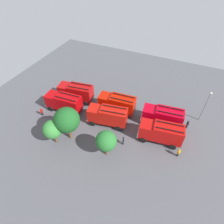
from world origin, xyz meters
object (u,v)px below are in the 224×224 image
tree_0 (106,141)px  traffic_cone_0 (74,125)px  tree_1 (67,120)px  tree_2 (52,129)px  fire_truck_4 (108,115)px  fire_truck_1 (117,103)px  fire_truck_3 (161,132)px  firefighter_0 (123,140)px  fire_truck_2 (76,92)px  traffic_cone_1 (76,122)px  lamppost (206,105)px  fire_truck_0 (163,116)px  firefighter_1 (187,124)px  fire_truck_5 (64,102)px  firefighter_3 (179,153)px  firefighter_2 (42,112)px

tree_0 → traffic_cone_0: bearing=-20.8°
tree_1 → tree_0: bearing=176.0°
tree_0 → tree_2: bearing=8.6°
tree_0 → tree_2: (8.79, 1.33, -0.15)m
fire_truck_4 → tree_1: bearing=41.6°
fire_truck_1 → fire_truck_3: (-9.41, 3.66, 0.00)m
fire_truck_4 → firefighter_0: bearing=133.7°
fire_truck_2 → tree_2: (-2.68, 10.97, 1.08)m
fire_truck_1 → tree_1: (4.75, 9.33, 2.22)m
traffic_cone_1 → firefighter_0: bearing=175.3°
tree_2 → fire_truck_2: bearing=-76.3°
tree_1 → lamppost: bearing=-145.8°
fire_truck_1 → fire_truck_0: bearing=176.5°
fire_truck_4 → firefighter_1: fire_truck_4 is taller
fire_truck_2 → tree_2: 11.34m
fire_truck_0 → traffic_cone_0: fire_truck_0 is taller
tree_1 → traffic_cone_1: 5.25m
tree_1 → fire_truck_5: bearing=-48.7°
firefighter_3 → traffic_cone_0: size_ratio=2.91×
fire_truck_1 → firefighter_3: size_ratio=4.44×
fire_truck_0 → tree_1: 16.64m
firefighter_2 → firefighter_1: bearing=71.7°
fire_truck_4 → firefighter_2: fire_truck_4 is taller
firefighter_2 → tree_2: size_ratio=0.35×
fire_truck_2 → firefighter_3: 22.65m
tree_0 → fire_truck_3: bearing=-138.8°
firefighter_2 → firefighter_3: bearing=57.6°
firefighter_0 → fire_truck_4: bearing=125.5°
traffic_cone_1 → firefighter_2: bearing=6.8°
fire_truck_1 → fire_truck_2: bearing=-2.9°
fire_truck_0 → tree_0: 11.89m
fire_truck_1 → tree_1: bearing=58.9°
fire_truck_2 → firefighter_1: bearing=175.4°
firefighter_3 → lamppost: (-2.33, -9.76, 2.95)m
firefighter_2 → traffic_cone_0: 7.23m
firefighter_1 → tree_0: bearing=25.3°
firefighter_1 → firefighter_2: firefighter_1 is taller
traffic_cone_0 → tree_2: bearing=79.1°
fire_truck_5 → firefighter_2: (3.28, 3.06, -1.23)m
firefighter_1 → fire_truck_3: bearing=31.3°
fire_truck_3 → lamppost: lamppost is taller
fire_truck_2 → firefighter_3: bearing=158.3°
fire_truck_4 → tree_0: (-2.59, 6.11, 1.23)m
fire_truck_4 → firefighter_0: size_ratio=4.29×
firefighter_2 → tree_0: tree_0 is taller
firefighter_0 → firefighter_1: firefighter_0 is taller
firefighter_2 → lamppost: size_ratio=0.25×
firefighter_1 → tree_1: tree_1 is taller
fire_truck_5 → fire_truck_3: bearing=177.4°
firefighter_3 → tree_1: tree_1 is taller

